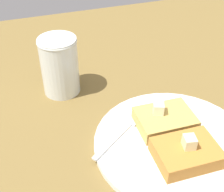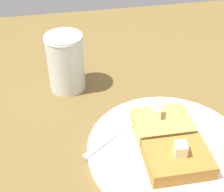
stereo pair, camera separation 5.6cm
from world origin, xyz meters
The scene contains 8 objects.
table_surface centered at (0.00, 0.00, 1.06)cm, with size 121.11×121.11×2.13cm, color brown.
plate centered at (-0.67, 9.31, 2.75)cm, with size 26.60×26.60×1.11cm.
toast_slice_left centered at (-4.59, 9.42, 4.53)cm, with size 7.29×9.63×2.58cm, color #B4752F.
toast_slice_middle centered at (3.25, 9.20, 4.53)cm, with size 7.29×9.63×2.58cm, color tan.
butter_pat_primary centered at (-4.52, 9.25, 6.79)cm, with size 1.95×1.75×1.95cm, color beige.
butter_pat_secondary centered at (4.18, 10.20, 6.79)cm, with size 1.95×1.75×1.95cm, color #F4EEC4.
fork centered at (4.88, 15.70, 3.42)cm, with size 10.50×13.83×0.36cm.
syrup_jar centered at (20.87, 23.79, 7.48)cm, with size 7.59×7.59×11.80cm.
Camera 2 is at (-33.29, 25.28, 40.69)cm, focal length 50.00 mm.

